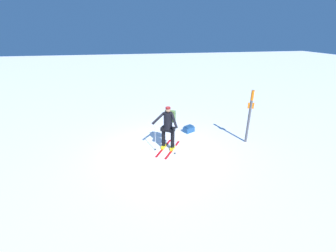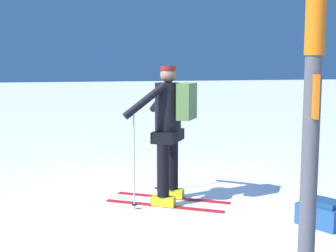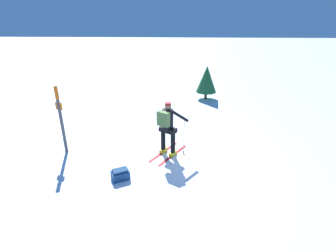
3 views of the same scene
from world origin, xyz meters
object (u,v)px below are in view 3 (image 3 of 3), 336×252
object	(u,v)px
skier	(168,126)
pine_tree	(207,79)
trail_marker	(60,115)
dropped_backpack	(120,174)

from	to	relation	value
skier	pine_tree	xyz separation A→B (m)	(-5.92, 1.78, 0.04)
skier	trail_marker	world-z (taller)	trail_marker
skier	pine_tree	distance (m)	6.18
skier	dropped_backpack	bearing A→B (deg)	-41.55
skier	trail_marker	bearing A→B (deg)	-90.51
skier	dropped_backpack	xyz separation A→B (m)	(1.41, -1.25, -0.88)
trail_marker	pine_tree	bearing A→B (deg)	138.98
skier	trail_marker	size ratio (longest dim) A/B	0.79
skier	pine_tree	bearing A→B (deg)	163.30
dropped_backpack	pine_tree	xyz separation A→B (m)	(-7.33, 3.03, 0.92)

